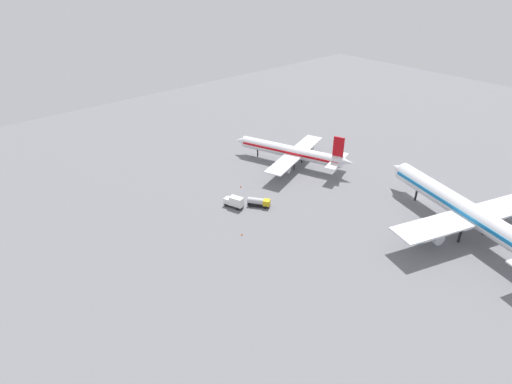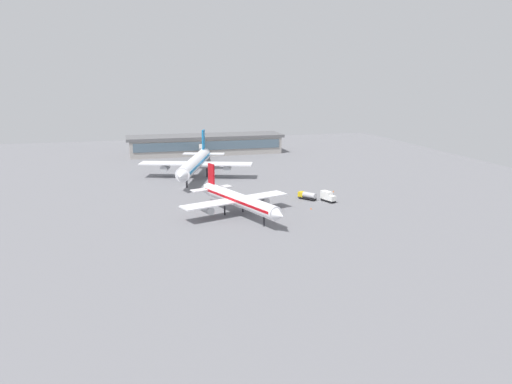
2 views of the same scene
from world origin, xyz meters
name	(u,v)px [view 1 (image 1 of 2)]	position (x,y,z in m)	size (l,w,h in m)	color
ground	(418,198)	(0.00, 0.00, 0.00)	(288.00, 288.00, 0.00)	slate
airplane_at_gate	(467,211)	(-6.91, -16.02, 6.16)	(44.41, 54.07, 16.94)	white
airplane_taxiing	(292,152)	(-11.44, 40.01, 4.71)	(33.86, 41.16, 12.95)	white
catering_truck	(234,202)	(-42.89, 31.53, 1.70)	(3.57, 5.91, 3.30)	black
fuel_truck	(259,202)	(-37.46, 27.36, 1.39)	(5.17, 6.25, 2.50)	black
safety_cone_near_gate	(241,187)	(-34.34, 39.09, 0.30)	(0.44, 0.44, 0.60)	#EA590C
safety_cone_mid_apron	(242,234)	(-49.96, 19.72, 0.30)	(0.44, 0.44, 0.60)	#EA590C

